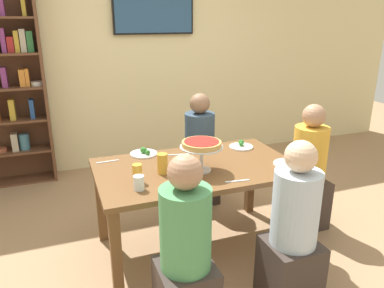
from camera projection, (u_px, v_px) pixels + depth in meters
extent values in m
plane|color=#9E7A56|center=(196.00, 247.00, 3.15)|extent=(12.00, 12.00, 0.00)
cube|color=beige|center=(134.00, 55.00, 4.65)|extent=(8.00, 0.12, 2.80)
cube|color=brown|center=(196.00, 168.00, 2.92)|extent=(1.56, 0.92, 0.04)
cube|color=brown|center=(116.00, 257.00, 2.44)|extent=(0.07, 0.07, 0.70)
cube|color=brown|center=(300.00, 218.00, 2.92)|extent=(0.07, 0.07, 0.70)
cube|color=brown|center=(101.00, 203.00, 3.16)|extent=(0.07, 0.07, 0.70)
cube|color=brown|center=(250.00, 179.00, 3.63)|extent=(0.07, 0.07, 0.70)
cube|color=brown|center=(45.00, 87.00, 4.20)|extent=(0.03, 0.30, 2.20)
cube|color=brown|center=(8.00, 182.00, 4.37)|extent=(1.04, 0.28, 0.02)
cube|color=brown|center=(3.00, 153.00, 4.25)|extent=(1.04, 0.28, 0.02)
cylinder|color=brown|center=(1.00, 150.00, 4.24)|extent=(0.12, 0.12, 0.05)
cube|color=#B2A88E|center=(15.00, 142.00, 4.26)|extent=(0.07, 0.13, 0.20)
cylinder|color=#3D7084|center=(24.00, 142.00, 4.30)|extent=(0.11, 0.11, 0.19)
cube|color=#B7932D|center=(12.00, 109.00, 4.15)|extent=(0.06, 0.13, 0.23)
cube|color=navy|center=(32.00, 109.00, 4.22)|extent=(0.05, 0.13, 0.22)
cube|color=#7A3370|center=(4.00, 77.00, 4.03)|extent=(0.05, 0.13, 0.22)
cube|color=orange|center=(22.00, 78.00, 4.09)|extent=(0.06, 0.13, 0.19)
cube|color=orange|center=(27.00, 77.00, 4.10)|extent=(0.04, 0.13, 0.19)
cylinder|color=silver|center=(37.00, 83.00, 4.16)|extent=(0.14, 0.14, 0.04)
cube|color=#7A3370|center=(3.00, 40.00, 3.92)|extent=(0.05, 0.13, 0.25)
cube|color=maroon|center=(11.00, 45.00, 3.95)|extent=(0.07, 0.11, 0.16)
cube|color=#B7932D|center=(17.00, 42.00, 3.96)|extent=(0.05, 0.13, 0.22)
cube|color=#B2A88E|center=(23.00, 41.00, 3.98)|extent=(0.06, 0.13, 0.24)
cube|color=#2D6B38|center=(30.00, 41.00, 4.01)|extent=(0.06, 0.13, 0.22)
cube|color=#7A3370|center=(2.00, 8.00, 3.82)|extent=(0.05, 0.13, 0.17)
cube|color=#B7932D|center=(23.00, 4.00, 3.88)|extent=(0.04, 0.13, 0.25)
cube|color=black|center=(154.00, 8.00, 4.48)|extent=(1.00, 0.05, 0.62)
cube|color=navy|center=(154.00, 8.00, 4.45)|extent=(0.96, 0.01, 0.58)
cube|color=#382D28|center=(305.00, 202.00, 3.43)|extent=(0.34, 0.34, 0.45)
cylinder|color=gold|center=(310.00, 154.00, 3.28)|extent=(0.30, 0.30, 0.50)
sphere|color=#A87A5B|center=(314.00, 116.00, 3.16)|extent=(0.20, 0.20, 0.20)
cube|color=#382D28|center=(199.00, 181.00, 3.89)|extent=(0.34, 0.34, 0.45)
cylinder|color=#33475B|center=(200.00, 138.00, 3.74)|extent=(0.30, 0.30, 0.50)
sphere|color=#846047|center=(200.00, 103.00, 3.62)|extent=(0.20, 0.20, 0.20)
cylinder|color=#4C935B|center=(185.00, 229.00, 2.12)|extent=(0.30, 0.30, 0.50)
sphere|color=#A87A5B|center=(185.00, 172.00, 2.01)|extent=(0.20, 0.20, 0.20)
cube|color=#382D28|center=(289.00, 271.00, 2.50)|extent=(0.34, 0.34, 0.45)
cylinder|color=silver|center=(296.00, 208.00, 2.35)|extent=(0.30, 0.30, 0.50)
sphere|color=beige|center=(301.00, 156.00, 2.23)|extent=(0.20, 0.20, 0.20)
cylinder|color=silver|center=(202.00, 170.00, 2.82)|extent=(0.15, 0.15, 0.01)
cylinder|color=silver|center=(202.00, 158.00, 2.79)|extent=(0.03, 0.03, 0.18)
cylinder|color=silver|center=(202.00, 147.00, 2.76)|extent=(0.33, 0.33, 0.01)
cylinder|color=tan|center=(202.00, 144.00, 2.75)|extent=(0.30, 0.30, 0.04)
cylinder|color=maroon|center=(202.00, 141.00, 2.75)|extent=(0.26, 0.26, 0.00)
cylinder|color=white|center=(241.00, 147.00, 3.32)|extent=(0.21, 0.21, 0.01)
sphere|color=#2D7028|center=(241.00, 142.00, 3.34)|extent=(0.05, 0.05, 0.05)
sphere|color=#2D7028|center=(241.00, 144.00, 3.31)|extent=(0.04, 0.04, 0.04)
cylinder|color=white|center=(289.00, 164.00, 2.93)|extent=(0.25, 0.25, 0.01)
sphere|color=#2D7028|center=(288.00, 161.00, 2.92)|extent=(0.04, 0.04, 0.04)
sphere|color=#2D7028|center=(292.00, 163.00, 2.87)|extent=(0.05, 0.05, 0.05)
sphere|color=#2D7028|center=(293.00, 160.00, 2.93)|extent=(0.05, 0.05, 0.05)
cylinder|color=white|center=(144.00, 154.00, 3.15)|extent=(0.23, 0.23, 0.01)
sphere|color=#2D7028|center=(148.00, 152.00, 3.10)|extent=(0.04, 0.04, 0.04)
sphere|color=#2D7028|center=(144.00, 150.00, 3.14)|extent=(0.05, 0.05, 0.05)
sphere|color=#2D7028|center=(143.00, 150.00, 3.14)|extent=(0.05, 0.05, 0.05)
sphere|color=#2D7028|center=(145.00, 150.00, 3.16)|extent=(0.04, 0.04, 0.04)
cylinder|color=gold|center=(137.00, 173.00, 2.61)|extent=(0.07, 0.07, 0.13)
cylinder|color=gold|center=(162.00, 164.00, 2.75)|extent=(0.08, 0.08, 0.15)
cylinder|color=white|center=(139.00, 183.00, 2.49)|extent=(0.07, 0.07, 0.10)
cube|color=silver|center=(237.00, 181.00, 2.64)|extent=(0.18, 0.04, 0.00)
cube|color=silver|center=(108.00, 161.00, 3.00)|extent=(0.18, 0.02, 0.00)
cube|color=silver|center=(179.00, 155.00, 3.15)|extent=(0.18, 0.05, 0.00)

